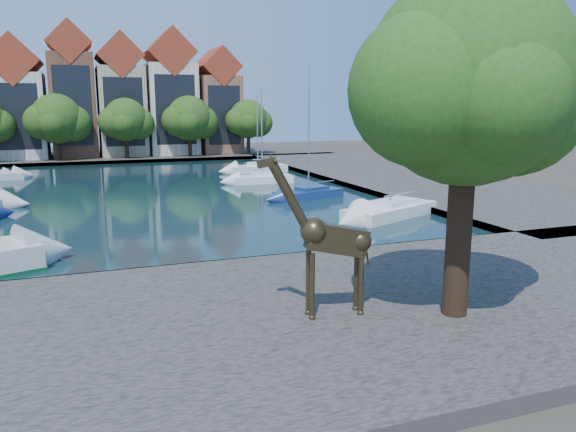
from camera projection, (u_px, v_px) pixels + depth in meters
name	position (u px, v px, depth m)	size (l,w,h in m)	color
ground	(178.00, 275.00, 24.13)	(160.00, 160.00, 0.00)	#38332B
water_basin	(130.00, 193.00, 46.20)	(38.00, 50.00, 0.08)	black
near_quay	(215.00, 329.00, 17.65)	(50.00, 14.00, 0.50)	#524B47
far_quay	(109.00, 157.00, 75.58)	(60.00, 16.00, 0.50)	#524B47
right_quay	(394.00, 177.00, 54.67)	(14.00, 52.00, 0.50)	#524B47
plane_tree	(471.00, 89.00, 16.94)	(8.32, 6.40, 10.62)	#332114
townhouse_west_inner	(18.00, 103.00, 70.61)	(6.43, 9.18, 15.15)	silver
townhouse_center	(73.00, 95.00, 72.62)	(5.44, 9.18, 16.93)	brown
townhouse_east_inner	(121.00, 100.00, 74.79)	(5.94, 9.18, 15.79)	tan
townhouse_east_mid	(170.00, 98.00, 76.93)	(6.43, 9.18, 16.65)	beige
townhouse_east_end	(217.00, 105.00, 79.34)	(5.44, 9.18, 14.43)	#8A5942
far_tree_mid_west	(58.00, 120.00, 67.53)	(7.80, 6.00, 8.00)	#332114
far_tree_mid_east	(126.00, 121.00, 70.28)	(7.02, 5.40, 7.52)	#332114
far_tree_east	(190.00, 120.00, 72.99)	(7.54, 5.80, 7.84)	#332114
far_tree_far_east	(249.00, 120.00, 75.74)	(6.76, 5.20, 7.36)	#332114
giraffe_statue	(328.00, 239.00, 17.70)	(3.62, 0.80, 5.17)	#362D1B
sailboat_right_a	(390.00, 208.00, 36.05)	(7.52, 5.20, 10.44)	white
sailboat_right_b	(308.00, 192.00, 43.36)	(5.88, 3.42, 10.09)	navy
sailboat_right_c	(262.00, 177.00, 51.68)	(5.58, 2.05, 8.58)	white
sailboat_right_d	(258.00, 167.00, 59.90)	(6.20, 2.46, 8.04)	white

